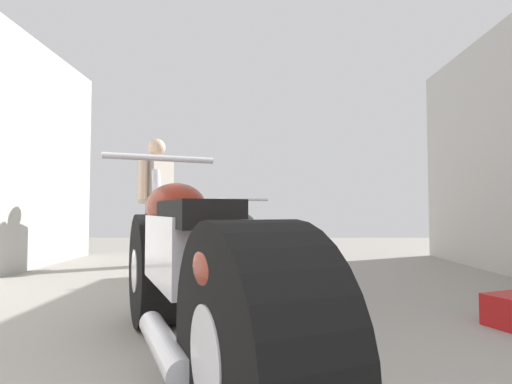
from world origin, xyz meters
name	(u,v)px	position (x,y,z in m)	size (l,w,h in m)	color
ground_plane	(254,309)	(0.00, 3.09, 0.00)	(14.82, 14.82, 0.00)	gray
motorcycle_maroon_cruiser	(187,275)	(-0.27, 1.92, 0.42)	(1.15, 2.13, 1.04)	black
motorcycle_black_naked	(243,249)	(-0.11, 3.81, 0.35)	(0.53, 1.79, 0.83)	black
mechanic_in_blue	(156,194)	(-1.30, 5.29, 0.92)	(0.38, 0.64, 1.63)	#4C4C4C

